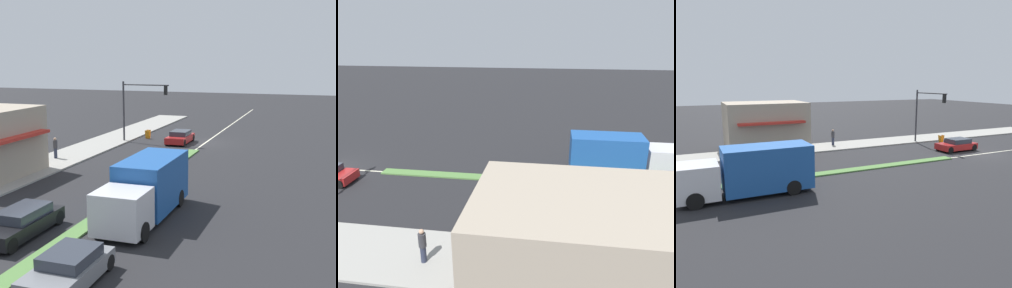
# 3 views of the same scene
# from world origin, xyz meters

# --- Properties ---
(ground_plane) EXTENTS (160.00, 160.00, 0.00)m
(ground_plane) POSITION_xyz_m (0.00, 18.00, 0.00)
(ground_plane) COLOR #232326
(sidewalk_right) EXTENTS (4.00, 73.00, 0.12)m
(sidewalk_right) POSITION_xyz_m (9.00, 18.50, 0.06)
(sidewalk_right) COLOR #9E9B93
(sidewalk_right) RESTS_ON ground
(building_corner_store) EXTENTS (6.04, 7.51, 4.50)m
(building_corner_store) POSITION_xyz_m (10.86, 17.45, 2.37)
(building_corner_store) COLOR tan
(building_corner_store) RESTS_ON sidewalk_right
(pedestrian) EXTENTS (0.34, 0.34, 1.65)m
(pedestrian) POSITION_xyz_m (9.38, 10.91, 0.98)
(pedestrian) COLOR #282D42
(pedestrian) RESTS_ON sidewalk_right
(delivery_truck) EXTENTS (2.44, 7.50, 2.87)m
(delivery_truck) POSITION_xyz_m (-2.20, 21.10, 1.47)
(delivery_truck) COLOR silver
(delivery_truck) RESTS_ON ground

